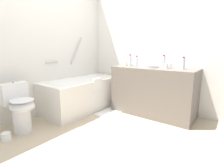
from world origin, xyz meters
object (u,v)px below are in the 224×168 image
(bathtub, at_px, (84,93))
(water_bottle_3, at_px, (163,62))
(sink_faucet, at_px, (154,65))
(water_bottle_2, at_px, (130,61))
(sink_basin, at_px, (149,66))
(drinking_glass_1, at_px, (166,66))
(bath_mat, at_px, (112,111))
(drinking_glass_2, at_px, (170,66))
(water_bottle_1, at_px, (183,64))
(water_bottle_0, at_px, (136,61))
(toilet_paper_roll, at_px, (6,137))
(drinking_glass_0, at_px, (126,63))
(toilet, at_px, (20,107))

(bathtub, bearing_deg, water_bottle_3, -65.97)
(sink_faucet, relative_size, water_bottle_2, 0.69)
(sink_basin, distance_m, drinking_glass_1, 0.30)
(bath_mat, bearing_deg, drinking_glass_2, -63.30)
(bathtub, relative_size, water_bottle_1, 8.20)
(water_bottle_3, bearing_deg, water_bottle_1, -99.40)
(water_bottle_0, distance_m, toilet_paper_roll, 2.38)
(sink_basin, height_order, drinking_glass_0, drinking_glass_0)
(sink_basin, height_order, water_bottle_2, water_bottle_2)
(drinking_glass_1, bearing_deg, water_bottle_2, 87.13)
(toilet_paper_roll, bearing_deg, drinking_glass_1, -33.07)
(water_bottle_3, distance_m, bath_mat, 1.29)
(sink_basin, height_order, toilet_paper_roll, sink_basin)
(toilet, distance_m, water_bottle_0, 2.09)
(bathtub, height_order, sink_faucet, bathtub)
(drinking_glass_1, height_order, bath_mat, drinking_glass_1)
(sink_faucet, height_order, bath_mat, sink_faucet)
(drinking_glass_1, bearing_deg, bathtub, 110.11)
(bathtub, height_order, drinking_glass_0, bathtub)
(drinking_glass_1, distance_m, toilet_paper_roll, 2.53)
(bathtub, relative_size, drinking_glass_1, 20.03)
(sink_basin, distance_m, sink_faucet, 0.20)
(toilet, bearing_deg, bath_mat, 69.53)
(bathtub, bearing_deg, sink_faucet, -58.02)
(toilet, bearing_deg, sink_faucet, 61.43)
(water_bottle_2, bearing_deg, toilet, 158.71)
(water_bottle_0, height_order, bath_mat, water_bottle_0)
(sink_faucet, bearing_deg, drinking_glass_1, -120.91)
(toilet, relative_size, water_bottle_0, 3.57)
(bathtub, height_order, bath_mat, bathtub)
(water_bottle_0, bearing_deg, drinking_glass_0, 115.46)
(bath_mat, bearing_deg, toilet_paper_roll, 164.68)
(water_bottle_0, relative_size, water_bottle_2, 0.89)
(water_bottle_1, relative_size, drinking_glass_1, 2.44)
(water_bottle_2, bearing_deg, bath_mat, 160.81)
(bathtub, relative_size, drinking_glass_2, 21.30)
(bathtub, bearing_deg, water_bottle_1, -72.08)
(bathtub, distance_m, water_bottle_2, 1.10)
(water_bottle_3, height_order, bath_mat, water_bottle_3)
(water_bottle_3, xyz_separation_m, toilet_paper_roll, (-2.08, 1.23, -0.89))
(toilet, xyz_separation_m, sink_basin, (1.73, -1.11, 0.51))
(drinking_glass_1, xyz_separation_m, drinking_glass_2, (0.10, -0.03, -0.00))
(bathtub, relative_size, water_bottle_2, 7.40)
(toilet_paper_roll, bearing_deg, sink_faucet, -24.68)
(bathtub, xyz_separation_m, water_bottle_2, (0.56, -0.71, 0.63))
(toilet, relative_size, sink_faucet, 4.60)
(sink_faucet, relative_size, bath_mat, 0.22)
(drinking_glass_1, bearing_deg, toilet, 141.07)
(water_bottle_0, bearing_deg, bath_mat, 150.63)
(sink_basin, relative_size, water_bottle_0, 1.73)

